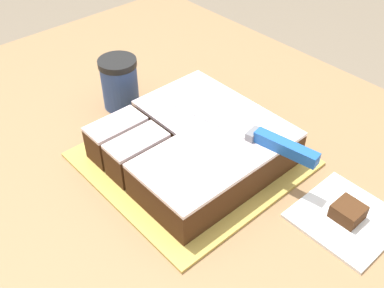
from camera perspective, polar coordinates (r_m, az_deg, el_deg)
cake_board at (r=0.88m, az=-0.00°, el=-1.92°), size 0.37×0.37×0.01m
cake at (r=0.86m, az=0.34°, el=-0.01°), size 0.30×0.30×0.07m
knife at (r=0.81m, az=9.07°, el=0.70°), size 0.34×0.08×0.02m
coffee_cup at (r=1.01m, az=-9.18°, el=7.67°), size 0.08×0.08×0.12m
paper_napkin at (r=0.82m, az=18.96°, el=-8.88°), size 0.16×0.16×0.01m
brownie at (r=0.81m, az=19.21°, el=-8.12°), size 0.05×0.05×0.03m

